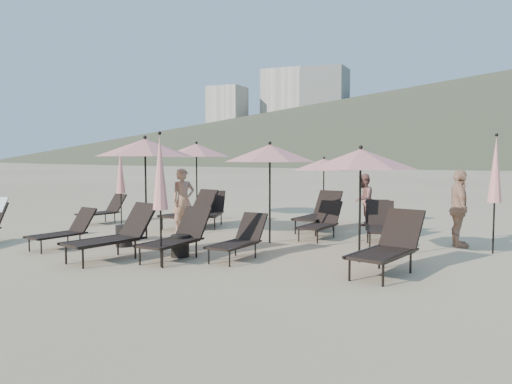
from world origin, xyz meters
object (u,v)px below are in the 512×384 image
at_px(lounger_12, 378,221).
at_px(umbrella_closed_2, 121,172).
at_px(umbrella_open_4, 324,165).
at_px(umbrella_closed_0, 160,173).
at_px(lounger_9, 319,213).
at_px(beachgoer_c, 459,208).
at_px(umbrella_open_2, 361,159).
at_px(lounger_6, 104,210).
at_px(beachgoer_b, 363,200).
at_px(umbrella_open_3, 196,150).
at_px(lounger_1, 65,230).
at_px(lounger_4, 239,239).
at_px(lounger_3, 177,236).
at_px(lounger_8, 210,210).
at_px(side_table_1, 180,246).
at_px(lounger_5, 388,245).
at_px(umbrella_closed_1, 495,170).
at_px(umbrella_open_0, 145,148).
at_px(umbrella_open_1, 270,153).
at_px(lounger_7, 191,210).
at_px(beachgoer_a, 183,201).
at_px(lounger_2, 114,234).
at_px(lounger_11, 381,224).
at_px(lounger_10, 321,222).
at_px(side_table_0, 124,236).

relative_size(lounger_12, umbrella_closed_2, 0.74).
height_order(umbrella_open_4, umbrella_closed_0, umbrella_closed_0).
xyz_separation_m(lounger_9, umbrella_open_4, (-0.27, 1.30, 1.29)).
bearing_deg(beachgoer_c, umbrella_open_2, 132.75).
height_order(lounger_12, umbrella_closed_2, umbrella_closed_2).
distance_m(lounger_6, beachgoer_b, 7.81).
bearing_deg(umbrella_closed_2, umbrella_open_3, 71.48).
distance_m(lounger_1, lounger_4, 4.07).
bearing_deg(lounger_6, lounger_3, -22.70).
bearing_deg(beachgoer_b, lounger_8, -59.98).
bearing_deg(umbrella_closed_2, side_table_1, -37.32).
height_order(lounger_5, umbrella_closed_1, umbrella_closed_1).
relative_size(lounger_5, umbrella_open_2, 0.88).
bearing_deg(beachgoer_c, lounger_9, 58.59).
relative_size(umbrella_open_0, beachgoer_c, 1.45).
bearing_deg(umbrella_open_1, side_table_1, -113.85).
height_order(lounger_4, lounger_7, lounger_7).
height_order(umbrella_open_2, beachgoer_a, umbrella_open_2).
relative_size(lounger_2, lounger_6, 1.24).
relative_size(lounger_12, umbrella_open_4, 0.83).
distance_m(lounger_3, lounger_11, 4.87).
relative_size(umbrella_open_3, umbrella_closed_0, 1.02).
bearing_deg(lounger_1, umbrella_open_3, 103.59).
bearing_deg(umbrella_open_4, lounger_2, -109.16).
bearing_deg(lounger_9, beachgoer_a, -143.18).
bearing_deg(umbrella_open_2, beachgoer_c, 56.71).
relative_size(lounger_7, umbrella_closed_2, 0.85).
height_order(lounger_6, umbrella_closed_0, umbrella_closed_0).
bearing_deg(beachgoer_b, lounger_1, -34.87).
bearing_deg(lounger_1, umbrella_closed_1, 32.23).
distance_m(lounger_11, lounger_12, 0.59).
relative_size(lounger_11, side_table_1, 3.87).
xyz_separation_m(lounger_2, beachgoer_a, (-0.64, 3.51, 0.36)).
bearing_deg(umbrella_closed_1, lounger_5, -121.69).
bearing_deg(umbrella_closed_2, umbrella_closed_1, -0.21).
bearing_deg(lounger_2, umbrella_open_3, 122.39).
height_order(lounger_9, side_table_1, lounger_9).
bearing_deg(lounger_2, beachgoer_c, 49.70).
distance_m(lounger_3, lounger_10, 4.02).
bearing_deg(side_table_0, beachgoer_b, 53.84).
bearing_deg(lounger_8, lounger_12, -21.91).
xyz_separation_m(umbrella_closed_1, beachgoer_c, (-0.69, 0.51, -0.87)).
bearing_deg(lounger_8, lounger_1, -123.37).
relative_size(lounger_3, beachgoer_b, 1.15).
height_order(lounger_8, side_table_1, lounger_8).
relative_size(lounger_2, umbrella_closed_1, 0.79).
height_order(lounger_7, lounger_8, lounger_7).
bearing_deg(side_table_1, umbrella_open_0, 141.84).
relative_size(umbrella_closed_0, umbrella_closed_1, 0.99).
bearing_deg(lounger_1, umbrella_closed_2, 120.40).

